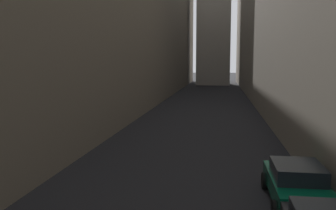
% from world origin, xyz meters
% --- Properties ---
extents(ground_plane, '(264.00, 264.00, 0.00)m').
position_xyz_m(ground_plane, '(0.00, 48.00, 0.00)').
color(ground_plane, black).
extents(parked_car_right_far, '(2.00, 4.34, 1.50)m').
position_xyz_m(parked_car_right_far, '(4.40, 21.54, 0.78)').
color(parked_car_right_far, '#05472D').
rests_on(parked_car_right_far, ground).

